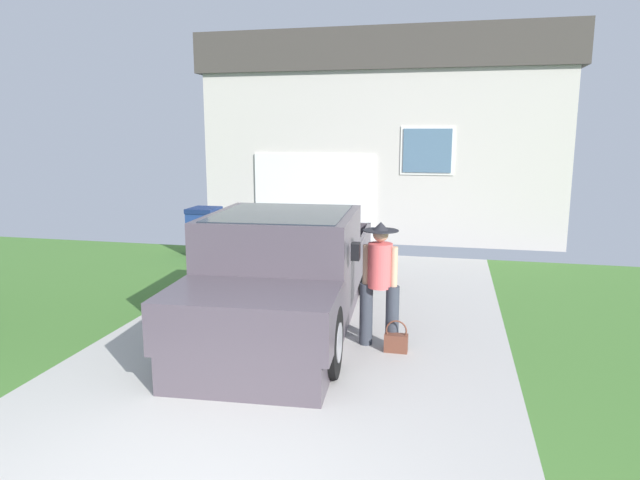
% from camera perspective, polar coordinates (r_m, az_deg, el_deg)
% --- Properties ---
extents(pickup_truck, '(2.31, 5.59, 1.62)m').
position_cam_1_polar(pickup_truck, '(7.83, -3.52, -3.65)').
color(pickup_truck, '#4E454D').
rests_on(pickup_truck, ground).
extents(person_with_hat, '(0.50, 0.44, 1.59)m').
position_cam_1_polar(person_with_hat, '(7.12, 6.00, -4.09)').
color(person_with_hat, '#333842').
rests_on(person_with_hat, ground).
extents(handbag, '(0.29, 0.14, 0.40)m').
position_cam_1_polar(handbag, '(7.16, 7.63, -10.03)').
color(handbag, brown).
rests_on(handbag, ground).
extents(house_with_garage, '(9.04, 5.39, 5.05)m').
position_cam_1_polar(house_with_garage, '(16.19, 6.91, 10.27)').
color(house_with_garage, beige).
rests_on(house_with_garage, ground).
extents(wheeled_trash_bin, '(0.60, 0.72, 1.04)m').
position_cam_1_polar(wheeled_trash_bin, '(12.80, -11.50, 1.08)').
color(wheeled_trash_bin, navy).
rests_on(wheeled_trash_bin, ground).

